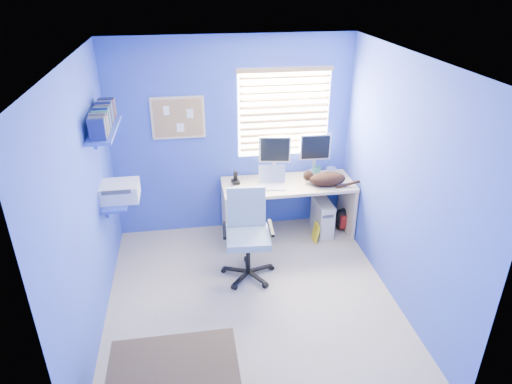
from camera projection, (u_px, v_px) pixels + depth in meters
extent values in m
cube|color=#C0B29C|center=(252.00, 300.00, 4.85)|extent=(3.00, 3.20, 0.00)
cube|color=white|center=(250.00, 59.00, 3.74)|extent=(3.00, 3.20, 0.00)
cube|color=#3D4CBE|center=(232.00, 138.00, 5.71)|extent=(3.00, 0.01, 2.50)
cube|color=#3D4CBE|center=(288.00, 307.00, 2.88)|extent=(3.00, 0.01, 2.50)
cube|color=#3D4CBE|center=(86.00, 207.00, 4.08)|extent=(0.01, 3.20, 2.50)
cube|color=#3D4CBE|center=(401.00, 184.00, 4.50)|extent=(0.01, 3.20, 2.50)
cube|color=tan|center=(287.00, 209.00, 5.89)|extent=(1.65, 0.65, 0.74)
cube|color=silver|center=(272.00, 179.00, 5.58)|extent=(0.37, 0.31, 0.22)
cube|color=silver|center=(274.00, 156.00, 5.80)|extent=(0.41, 0.18, 0.54)
cube|color=silver|center=(315.00, 154.00, 5.88)|extent=(0.40, 0.13, 0.54)
cube|color=black|center=(235.00, 177.00, 5.68)|extent=(0.10, 0.12, 0.17)
imported|color=#2E876E|center=(317.00, 171.00, 5.94)|extent=(0.10, 0.09, 0.10)
cylinder|color=silver|center=(331.00, 170.00, 5.99)|extent=(0.13, 0.13, 0.07)
ellipsoid|color=black|center=(328.00, 179.00, 5.63)|extent=(0.52, 0.41, 0.16)
cube|color=beige|center=(322.00, 217.00, 5.99)|extent=(0.21, 0.45, 0.45)
cube|color=tan|center=(239.00, 218.00, 5.87)|extent=(0.35, 0.28, 0.54)
cube|color=yellow|center=(316.00, 233.00, 5.84)|extent=(0.03, 0.17, 0.24)
ellipsoid|color=black|center=(343.00, 219.00, 6.09)|extent=(0.30, 0.25, 0.31)
cylinder|color=black|center=(248.00, 273.00, 5.22)|extent=(0.62, 0.62, 0.06)
cylinder|color=black|center=(248.00, 256.00, 5.11)|extent=(0.05, 0.05, 0.41)
cube|color=#80A2BB|center=(248.00, 238.00, 5.00)|extent=(0.51, 0.51, 0.08)
cube|color=#80A2BB|center=(246.00, 207.00, 5.09)|extent=(0.44, 0.09, 0.45)
cube|color=white|center=(284.00, 113.00, 5.66)|extent=(1.15, 0.01, 1.10)
cube|color=#C0814B|center=(284.00, 113.00, 5.63)|extent=(1.10, 0.03, 1.00)
cube|color=tan|center=(178.00, 118.00, 5.47)|extent=(0.64, 0.02, 0.52)
cube|color=tan|center=(178.00, 118.00, 5.46)|extent=(0.58, 0.01, 0.46)
cube|color=#354ABC|center=(116.00, 200.00, 4.91)|extent=(0.26, 0.55, 0.03)
cube|color=silver|center=(119.00, 191.00, 4.87)|extent=(0.42, 0.34, 0.18)
cube|color=#354ABC|center=(104.00, 129.00, 4.56)|extent=(0.24, 0.90, 0.03)
cube|color=navy|center=(102.00, 117.00, 4.50)|extent=(0.15, 0.80, 0.22)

